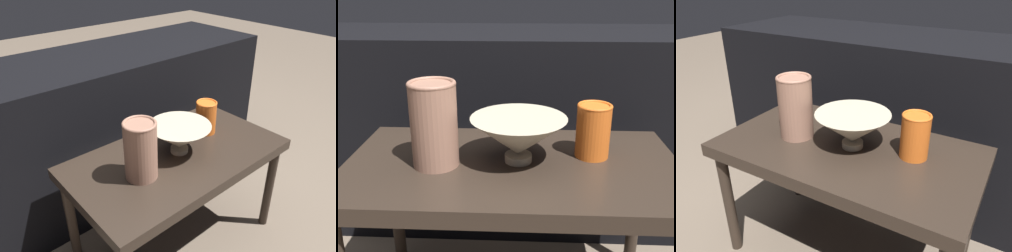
{
  "view_description": "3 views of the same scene",
  "coord_description": "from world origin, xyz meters",
  "views": [
    {
      "loc": [
        -0.68,
        -0.72,
        1.1
      ],
      "look_at": [
        -0.02,
        0.03,
        0.54
      ],
      "focal_mm": 35.0,
      "sensor_mm": 36.0,
      "label": 1
    },
    {
      "loc": [
        0.03,
        -0.84,
        0.84
      ],
      "look_at": [
        -0.02,
        0.03,
        0.52
      ],
      "focal_mm": 42.0,
      "sensor_mm": 36.0,
      "label": 2
    },
    {
      "loc": [
        0.43,
        -0.75,
        0.93
      ],
      "look_at": [
        0.0,
        -0.02,
        0.52
      ],
      "focal_mm": 35.0,
      "sensor_mm": 36.0,
      "label": 3
    }
  ],
  "objects": [
    {
      "name": "table",
      "position": [
        0.0,
        0.0,
        0.39
      ],
      "size": [
        0.79,
        0.44,
        0.44
      ],
      "color": "#2D231C",
      "rests_on": "ground_plane"
    },
    {
      "name": "vase_colorful_right",
      "position": [
        0.19,
        0.04,
        0.51
      ],
      "size": [
        0.08,
        0.08,
        0.13
      ],
      "color": "orange",
      "rests_on": "table"
    },
    {
      "name": "bowl",
      "position": [
        0.01,
        0.01,
        0.5
      ],
      "size": [
        0.22,
        0.22,
        0.11
      ],
      "color": "#B2A88E",
      "rests_on": "table"
    },
    {
      "name": "couch_backdrop",
      "position": [
        0.0,
        0.54,
        0.34
      ],
      "size": [
        1.67,
        0.5,
        0.68
      ],
      "color": "black",
      "rests_on": "ground_plane"
    },
    {
      "name": "vase_textured_left",
      "position": [
        -0.18,
        -0.02,
        0.54
      ],
      "size": [
        0.11,
        0.11,
        0.2
      ],
      "color": "#996B56",
      "rests_on": "table"
    },
    {
      "name": "ground_plane",
      "position": [
        0.0,
        0.0,
        0.0
      ],
      "size": [
        8.0,
        8.0,
        0.0
      ],
      "primitive_type": "plane",
      "color": "#6B5B4C"
    }
  ]
}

